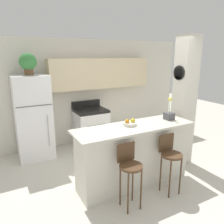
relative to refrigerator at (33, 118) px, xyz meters
name	(u,v)px	position (x,y,z in m)	size (l,w,h in m)	color
ground_plane	(133,183)	(1.31, -1.89, -0.89)	(14.00, 14.00, 0.00)	beige
wall_back	(91,85)	(1.46, 0.31, 0.57)	(5.60, 0.38, 2.55)	silver
pillar_right	(184,102)	(2.62, -1.66, 0.39)	(0.38, 0.32, 2.55)	silver
counter_bar	(134,155)	(1.31, -1.89, -0.36)	(2.06, 0.64, 1.06)	silver
refrigerator	(33,118)	(0.00, 0.00, 0.00)	(0.72, 0.68, 1.78)	white
stove_range	(91,127)	(1.32, 0.03, -0.43)	(0.75, 0.64, 1.07)	white
bar_stool_left	(130,167)	(0.93, -2.35, -0.26)	(0.33, 0.33, 0.96)	#4C331E
bar_stool_right	(170,156)	(1.69, -2.35, -0.26)	(0.33, 0.33, 0.96)	#4C331E
potted_plant_on_fridge	(28,63)	(0.00, 0.00, 1.14)	(0.34, 0.34, 0.43)	brown
orchid_vase	(169,114)	(2.06, -1.87, 0.26)	(0.15, 0.15, 0.40)	#4C4C51
fruit_bowl	(130,123)	(1.26, -1.82, 0.20)	(0.23, 0.23, 0.11)	silver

